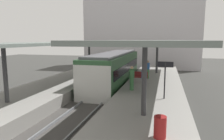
% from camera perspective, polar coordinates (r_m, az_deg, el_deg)
% --- Properties ---
extents(ground_plane, '(80.00, 80.00, 0.00)m').
position_cam_1_polar(ground_plane, '(15.40, -3.54, -8.38)').
color(ground_plane, '#383835').
extents(platform_left, '(4.40, 28.00, 1.00)m').
position_cam_1_polar(platform_left, '(16.83, -15.97, -5.48)').
color(platform_left, gray).
rests_on(platform_left, ground_plane).
extents(platform_right, '(4.40, 28.00, 1.00)m').
position_cam_1_polar(platform_right, '(14.54, 10.92, -7.49)').
color(platform_right, gray).
rests_on(platform_right, ground_plane).
extents(track_ballast, '(3.20, 28.00, 0.20)m').
position_cam_1_polar(track_ballast, '(15.37, -3.54, -8.03)').
color(track_ballast, '#423F3D').
rests_on(track_ballast, ground_plane).
extents(rail_near_side, '(0.08, 28.00, 0.14)m').
position_cam_1_polar(rail_near_side, '(15.56, -6.08, -7.20)').
color(rail_near_side, slate).
rests_on(rail_near_side, track_ballast).
extents(rail_far_side, '(0.08, 28.00, 0.14)m').
position_cam_1_polar(rail_far_side, '(15.12, -0.93, -7.62)').
color(rail_far_side, slate).
rests_on(rail_far_side, track_ballast).
extents(commuter_train, '(2.78, 11.86, 3.10)m').
position_cam_1_polar(commuter_train, '(19.09, 0.54, 0.23)').
color(commuter_train, '#2D5633').
rests_on(commuter_train, track_ballast).
extents(canopy_left, '(4.18, 21.00, 3.28)m').
position_cam_1_polar(canopy_left, '(17.57, -14.10, 7.24)').
color(canopy_left, '#333335').
rests_on(canopy_left, platform_left).
extents(canopy_right, '(4.18, 21.00, 3.44)m').
position_cam_1_polar(canopy_right, '(15.39, 11.70, 7.75)').
color(canopy_right, '#333335').
rests_on(canopy_right, platform_right).
extents(platform_bench, '(1.40, 0.41, 0.86)m').
position_cam_1_polar(platform_bench, '(16.85, 7.65, -1.85)').
color(platform_bench, black).
rests_on(platform_bench, platform_right).
extents(platform_sign, '(0.90, 0.08, 2.21)m').
position_cam_1_polar(platform_sign, '(12.19, 14.72, -0.46)').
color(platform_sign, '#262628').
rests_on(platform_sign, platform_right).
extents(litter_bin, '(0.44, 0.44, 0.80)m').
position_cam_1_polar(litter_bin, '(7.63, 13.37, -15.39)').
color(litter_bin, maroon).
rests_on(litter_bin, platform_right).
extents(passenger_near_bench, '(0.36, 0.36, 1.69)m').
position_cam_1_polar(passenger_near_bench, '(14.03, 5.59, -2.18)').
color(passenger_near_bench, '#386B3D').
rests_on(passenger_near_bench, platform_right).
extents(passenger_mid_platform, '(0.36, 0.36, 1.64)m').
position_cam_1_polar(passenger_mid_platform, '(18.57, 10.00, 0.26)').
color(passenger_mid_platform, '#386B3D').
rests_on(passenger_mid_platform, platform_right).
extents(passenger_far_end, '(0.36, 0.36, 1.66)m').
position_cam_1_polar(passenger_far_end, '(13.68, 9.01, -2.58)').
color(passenger_far_end, '#232328').
rests_on(passenger_far_end, platform_right).
extents(station_building_backdrop, '(18.00, 6.00, 11.00)m').
position_cam_1_polar(station_building_backdrop, '(34.22, 8.34, 10.10)').
color(station_building_backdrop, '#B7B2B7').
rests_on(station_building_backdrop, ground_plane).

